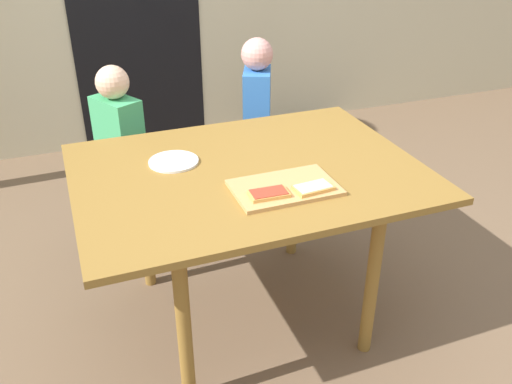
{
  "coord_description": "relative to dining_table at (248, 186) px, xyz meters",
  "views": [
    {
      "loc": [
        -0.64,
        -1.79,
        1.68
      ],
      "look_at": [
        0.03,
        0.0,
        0.62
      ],
      "focal_mm": 38.3,
      "sensor_mm": 36.0,
      "label": 1
    }
  ],
  "objects": [
    {
      "name": "child_left",
      "position": [
        -0.4,
        0.75,
        -0.1
      ],
      "size": [
        0.24,
        0.28,
        0.98
      ],
      "color": "navy",
      "rests_on": "ground"
    },
    {
      "name": "house_door",
      "position": [
        -0.05,
        2.13,
        0.35
      ],
      "size": [
        0.9,
        0.02,
        2.0
      ],
      "primitive_type": "cube",
      "color": "black",
      "rests_on": "ground"
    },
    {
      "name": "child_right",
      "position": [
        0.36,
        0.83,
        -0.07
      ],
      "size": [
        0.22,
        0.28,
        1.02
      ],
      "color": "#3D3A3D",
      "rests_on": "ground"
    },
    {
      "name": "dining_table",
      "position": [
        0.0,
        0.0,
        0.0
      ],
      "size": [
        1.33,
        1.0,
        0.73
      ],
      "color": "olive",
      "rests_on": "ground"
    },
    {
      "name": "cutting_board",
      "position": [
        0.07,
        -0.2,
        0.08
      ],
      "size": [
        0.38,
        0.24,
        0.02
      ],
      "primitive_type": "cube",
      "color": "tan",
      "rests_on": "dining_table"
    },
    {
      "name": "pizza_slice_near_left",
      "position": [
        -0.01,
        -0.25,
        0.1
      ],
      "size": [
        0.14,
        0.08,
        0.02
      ],
      "color": "#E0A04D",
      "rests_on": "cutting_board"
    },
    {
      "name": "pizza_slice_near_right",
      "position": [
        0.15,
        -0.27,
        0.1
      ],
      "size": [
        0.14,
        0.09,
        0.02
      ],
      "color": "#E0A04D",
      "rests_on": "cutting_board"
    },
    {
      "name": "ground_plane",
      "position": [
        0.0,
        0.0,
        -0.65
      ],
      "size": [
        16.0,
        16.0,
        0.0
      ],
      "primitive_type": "plane",
      "color": "brown"
    },
    {
      "name": "plate_white_left",
      "position": [
        -0.26,
        0.16,
        0.08
      ],
      "size": [
        0.2,
        0.2,
        0.01
      ],
      "primitive_type": "cylinder",
      "color": "white",
      "rests_on": "dining_table"
    }
  ]
}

